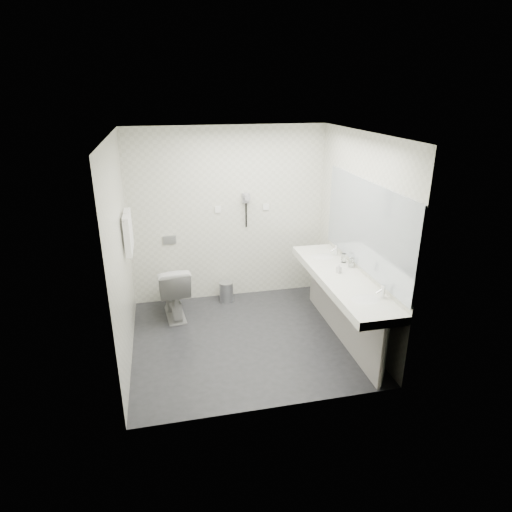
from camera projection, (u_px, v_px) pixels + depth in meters
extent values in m
plane|color=#232328|center=(247.00, 339.00, 5.50)|extent=(2.80, 2.80, 0.00)
plane|color=white|center=(245.00, 134.00, 4.60)|extent=(2.80, 2.80, 0.00)
plane|color=silver|center=(228.00, 216.00, 6.23)|extent=(2.80, 0.00, 2.80)
plane|color=silver|center=(275.00, 294.00, 3.86)|extent=(2.80, 0.00, 2.80)
plane|color=silver|center=(121.00, 255.00, 4.76)|extent=(0.00, 2.60, 2.60)
plane|color=silver|center=(358.00, 237.00, 5.33)|extent=(0.00, 2.60, 2.60)
cube|color=white|center=(341.00, 279.00, 5.25)|extent=(0.55, 2.20, 0.10)
cube|color=gray|center=(341.00, 310.00, 5.41)|extent=(0.03, 2.15, 0.75)
cylinder|color=silver|center=(383.00, 357.00, 4.47)|extent=(0.06, 0.06, 0.75)
cylinder|color=silver|center=(315.00, 277.00, 6.36)|extent=(0.06, 0.06, 0.75)
cube|color=#B2BCC6|center=(366.00, 226.00, 5.07)|extent=(0.02, 2.20, 1.05)
ellipsoid|color=white|center=(365.00, 301.00, 4.65)|extent=(0.40, 0.31, 0.05)
ellipsoid|color=white|center=(322.00, 257.00, 5.83)|extent=(0.40, 0.31, 0.05)
cylinder|color=silver|center=(383.00, 291.00, 4.66)|extent=(0.04, 0.04, 0.15)
cylinder|color=silver|center=(336.00, 250.00, 5.84)|extent=(0.04, 0.04, 0.15)
imported|color=beige|center=(339.00, 268.00, 5.29)|extent=(0.07, 0.07, 0.12)
cylinder|color=silver|center=(351.00, 263.00, 5.46)|extent=(0.08, 0.08, 0.12)
cylinder|color=silver|center=(344.00, 258.00, 5.61)|extent=(0.07, 0.07, 0.12)
imported|color=white|center=(173.00, 290.00, 5.93)|extent=(0.49, 0.78, 0.76)
cube|color=#B2B5BA|center=(170.00, 240.00, 6.15)|extent=(0.18, 0.02, 0.12)
cylinder|color=#B2B5BA|center=(226.00, 292.00, 6.42)|extent=(0.25, 0.25, 0.29)
cylinder|color=#B2B5BA|center=(226.00, 283.00, 6.37)|extent=(0.21, 0.21, 0.02)
cylinder|color=silver|center=(125.00, 215.00, 5.17)|extent=(0.02, 0.62, 0.02)
cube|color=white|center=(128.00, 236.00, 5.12)|extent=(0.07, 0.24, 0.48)
cube|color=white|center=(129.00, 229.00, 5.38)|extent=(0.07, 0.24, 0.48)
cube|color=#939499|center=(246.00, 198.00, 6.16)|extent=(0.10, 0.04, 0.14)
cylinder|color=#939499|center=(247.00, 197.00, 6.09)|extent=(0.08, 0.14, 0.08)
cylinder|color=black|center=(246.00, 215.00, 6.24)|extent=(0.02, 0.02, 0.35)
cube|color=white|center=(218.00, 210.00, 6.15)|extent=(0.09, 0.02, 0.09)
cube|color=white|center=(266.00, 207.00, 6.30)|extent=(0.09, 0.02, 0.09)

